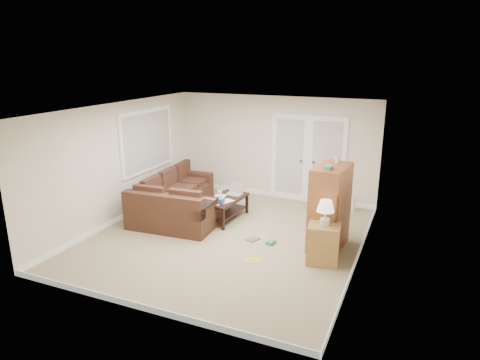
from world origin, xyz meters
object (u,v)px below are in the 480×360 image
at_px(tv_armoire, 330,207).
at_px(side_cabinet, 324,240).
at_px(sectional_sofa, 175,202).
at_px(coffee_table, 226,208).

xyz_separation_m(tv_armoire, side_cabinet, (0.06, -0.63, -0.38)).
relative_size(sectional_sofa, coffee_table, 2.23).
bearing_deg(tv_armoire, coffee_table, 172.46).
bearing_deg(side_cabinet, tv_armoire, 87.52).
relative_size(sectional_sofa, tv_armoire, 1.62).
relative_size(coffee_table, tv_armoire, 0.73).
bearing_deg(tv_armoire, side_cabinet, -80.00).
bearing_deg(sectional_sofa, coffee_table, 11.37).
xyz_separation_m(sectional_sofa, tv_armoire, (3.43, -0.22, 0.46)).
xyz_separation_m(sectional_sofa, coffee_table, (1.10, 0.30, -0.06)).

